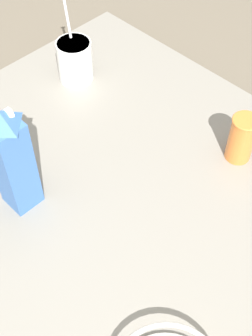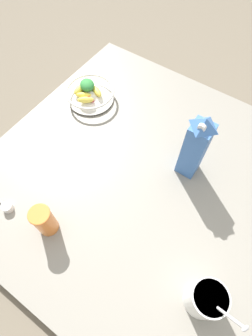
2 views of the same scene
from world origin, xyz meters
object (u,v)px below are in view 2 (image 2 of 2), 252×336
fruit_bowl (90,94)px  drinking_cup (44,221)px  milk_carton (195,147)px  yogurt_tub (206,299)px

fruit_bowl → drinking_cup: 0.62m
milk_carton → drinking_cup: (-0.29, -0.49, -0.08)m
fruit_bowl → milk_carton: milk_carton is taller
fruit_bowl → yogurt_tub: (0.80, -0.47, 0.03)m
fruit_bowl → yogurt_tub: yogurt_tub is taller
yogurt_tub → fruit_bowl: bearing=149.5°
fruit_bowl → drinking_cup: bearing=-65.2°
fruit_bowl → yogurt_tub: size_ratio=0.95×
drinking_cup → milk_carton: bearing=59.5°
milk_carton → drinking_cup: 0.57m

